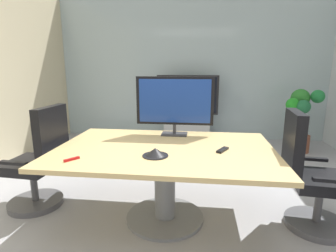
{
  "coord_description": "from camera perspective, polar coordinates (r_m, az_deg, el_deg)",
  "views": [
    {
      "loc": [
        0.22,
        -2.21,
        1.48
      ],
      "look_at": [
        -0.1,
        0.4,
        0.89
      ],
      "focal_mm": 28.51,
      "sensor_mm": 36.0,
      "label": 1
    }
  ],
  "objects": [
    {
      "name": "ground_plane",
      "position": [
        2.67,
        1.22,
        -20.94
      ],
      "size": [
        7.77,
        7.77,
        0.0
      ],
      "primitive_type": "plane",
      "color": "#99999E"
    },
    {
      "name": "wall_back_glass_partition",
      "position": [
        5.6,
        4.86,
        12.6
      ],
      "size": [
        5.48,
        0.1,
        2.95
      ],
      "primitive_type": "cube",
      "color": "#9EB2B7",
      "rests_on": "ground"
    },
    {
      "name": "conference_table",
      "position": [
        2.55,
        -0.69,
        -8.19
      ],
      "size": [
        2.01,
        1.33,
        0.74
      ],
      "color": "tan",
      "rests_on": "ground"
    },
    {
      "name": "office_chair_left",
      "position": [
        3.12,
        -25.7,
        -7.72
      ],
      "size": [
        0.61,
        0.59,
        1.09
      ],
      "rotation": [
        0.0,
        0.0,
        -1.64
      ],
      "color": "#4C4C51",
      "rests_on": "ground"
    },
    {
      "name": "office_chair_right",
      "position": [
        2.8,
        28.06,
        -10.26
      ],
      "size": [
        0.62,
        0.59,
        1.09
      ],
      "rotation": [
        0.0,
        0.0,
        1.47
      ],
      "color": "#4C4C51",
      "rests_on": "ground"
    },
    {
      "name": "tv_monitor",
      "position": [
        2.9,
        1.44,
        5.05
      ],
      "size": [
        0.84,
        0.18,
        0.64
      ],
      "color": "#333338",
      "rests_on": "conference_table"
    },
    {
      "name": "wall_display_unit",
      "position": [
        5.35,
        4.11,
        1.46
      ],
      "size": [
        1.2,
        0.36,
        1.31
      ],
      "color": "#B7BABC",
      "rests_on": "ground"
    },
    {
      "name": "potted_plant",
      "position": [
        5.17,
        26.6,
        2.05
      ],
      "size": [
        0.64,
        0.57,
        1.09
      ],
      "color": "brown",
      "rests_on": "ground"
    },
    {
      "name": "conference_phone",
      "position": [
        2.26,
        -2.73,
        -5.68
      ],
      "size": [
        0.22,
        0.22,
        0.07
      ],
      "color": "black",
      "rests_on": "conference_table"
    },
    {
      "name": "remote_control",
      "position": [
        2.45,
        11.59,
        -5.02
      ],
      "size": [
        0.12,
        0.17,
        0.02
      ],
      "primitive_type": "cube",
      "rotation": [
        0.0,
        0.0,
        -0.49
      ],
      "color": "black",
      "rests_on": "conference_table"
    },
    {
      "name": "whiteboard_marker",
      "position": [
        2.3,
        -19.88,
        -6.69
      ],
      "size": [
        0.09,
        0.12,
        0.02
      ],
      "primitive_type": "cube",
      "rotation": [
        0.0,
        0.0,
        0.92
      ],
      "color": "red",
      "rests_on": "conference_table"
    }
  ]
}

